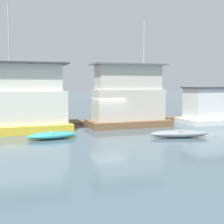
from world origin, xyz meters
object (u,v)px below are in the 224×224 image
dinghy_grey (179,134)px  houseboat_yellow (28,101)px  dinghy_teal (52,135)px  houseboat_brown (128,99)px  houseboat_white (217,106)px

dinghy_grey → houseboat_yellow: bearing=146.4°
dinghy_teal → dinghy_grey: (8.27, -2.29, 0.02)m
houseboat_yellow → houseboat_brown: 8.32m
houseboat_white → dinghy_grey: (-7.47, -5.70, -1.28)m
houseboat_white → dinghy_teal: houseboat_white is taller
houseboat_brown → dinghy_teal: size_ratio=2.55×
houseboat_yellow → dinghy_teal: 4.71m
houseboat_yellow → dinghy_grey: 11.61m
houseboat_brown → dinghy_grey: 6.78m
houseboat_yellow → dinghy_teal: size_ratio=2.71×
houseboat_brown → houseboat_yellow: bearing=-179.8°
houseboat_yellow → dinghy_grey: houseboat_yellow is taller
houseboat_yellow → houseboat_white: houseboat_yellow is taller
houseboat_brown → dinghy_grey: houseboat_brown is taller
houseboat_brown → houseboat_white: bearing=-4.2°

